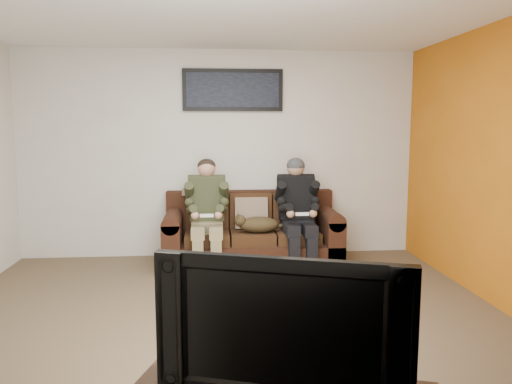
{
  "coord_description": "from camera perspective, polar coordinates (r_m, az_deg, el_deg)",
  "views": [
    {
      "loc": [
        -0.1,
        -4.1,
        1.65
      ],
      "look_at": [
        0.37,
        1.2,
        0.95
      ],
      "focal_mm": 35.0,
      "sensor_mm": 36.0,
      "label": 1
    }
  ],
  "objects": [
    {
      "name": "floor",
      "position": [
        4.42,
        -3.54,
        -14.43
      ],
      "size": [
        5.0,
        5.0,
        0.0
      ],
      "primitive_type": "plane",
      "color": "brown",
      "rests_on": "ground"
    },
    {
      "name": "ceiling",
      "position": [
        4.21,
        -3.85,
        20.5
      ],
      "size": [
        5.0,
        5.0,
        0.0
      ],
      "primitive_type": "plane",
      "rotation": [
        3.14,
        0.0,
        0.0
      ],
      "color": "silver",
      "rests_on": "ground"
    },
    {
      "name": "wall_back",
      "position": [
        6.36,
        -4.19,
        4.32
      ],
      "size": [
        5.0,
        0.0,
        5.0
      ],
      "primitive_type": "plane",
      "rotation": [
        1.57,
        0.0,
        0.0
      ],
      "color": "beige",
      "rests_on": "ground"
    },
    {
      "name": "wall_front",
      "position": [
        1.89,
        -2.0,
        -3.28
      ],
      "size": [
        5.0,
        0.0,
        5.0
      ],
      "primitive_type": "plane",
      "rotation": [
        -1.57,
        0.0,
        0.0
      ],
      "color": "beige",
      "rests_on": "ground"
    },
    {
      "name": "wall_right",
      "position": [
        4.87,
        27.22,
        2.53
      ],
      "size": [
        0.0,
        4.5,
        4.5
      ],
      "primitive_type": "plane",
      "rotation": [
        1.57,
        0.0,
        -1.57
      ],
      "color": "beige",
      "rests_on": "ground"
    },
    {
      "name": "accent_wall_right",
      "position": [
        4.86,
        27.12,
        2.53
      ],
      "size": [
        0.0,
        4.5,
        4.5
      ],
      "primitive_type": "plane",
      "rotation": [
        1.57,
        0.0,
        -1.57
      ],
      "color": "#BC6412",
      "rests_on": "ground"
    },
    {
      "name": "sofa",
      "position": [
        6.09,
        -0.52,
        -5.11
      ],
      "size": [
        2.08,
        0.9,
        0.85
      ],
      "color": "black",
      "rests_on": "ground"
    },
    {
      "name": "throw_pillow",
      "position": [
        6.08,
        -0.55,
        -2.42
      ],
      "size": [
        0.4,
        0.19,
        0.39
      ],
      "primitive_type": "cube",
      "rotation": [
        -0.21,
        0.0,
        0.0
      ],
      "color": "#7E6552",
      "rests_on": "sofa"
    },
    {
      "name": "throw_blanket",
      "position": [
        6.24,
        -6.48,
        0.08
      ],
      "size": [
        0.42,
        0.21,
        0.08
      ],
      "primitive_type": "cube",
      "color": "gray",
      "rests_on": "sofa"
    },
    {
      "name": "person_left",
      "position": [
        5.83,
        -5.63,
        -1.83
      ],
      "size": [
        0.51,
        0.87,
        1.27
      ],
      "color": "#877854",
      "rests_on": "sofa"
    },
    {
      "name": "person_right",
      "position": [
        5.92,
        4.77,
        -1.65
      ],
      "size": [
        0.51,
        0.86,
        1.28
      ],
      "color": "black",
      "rests_on": "sofa"
    },
    {
      "name": "cat",
      "position": [
        5.84,
        0.13,
        -3.7
      ],
      "size": [
        0.66,
        0.26,
        0.24
      ],
      "color": "#47371C",
      "rests_on": "sofa"
    },
    {
      "name": "framed_poster",
      "position": [
        6.34,
        -2.67,
        11.56
      ],
      "size": [
        1.25,
        0.05,
        0.52
      ],
      "color": "black",
      "rests_on": "wall_back"
    },
    {
      "name": "television",
      "position": [
        2.35,
        3.34,
        -14.56
      ],
      "size": [
        1.13,
        0.5,
        0.66
      ],
      "primitive_type": "imported",
      "rotation": [
        0.0,
        0.0,
        -0.32
      ],
      "color": "black",
      "rests_on": "tv_stand"
    }
  ]
}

